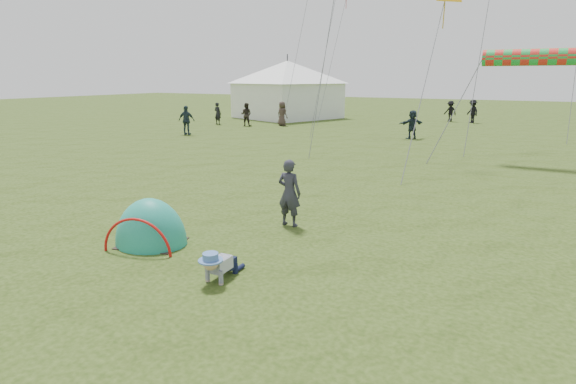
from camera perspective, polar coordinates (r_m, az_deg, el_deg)
The scene contains 14 objects.
ground at distance 7.18m, azimuth -5.65°, elevation -13.90°, with size 140.00×140.00×0.00m, color #20360C.
crawling_toddler at distance 7.86m, azimuth -8.82°, elevation -9.04°, with size 0.53×0.76×0.58m, color black, non-canonical shape.
popup_tent at distance 9.90m, azimuth -16.91°, elevation -6.29°, with size 1.51×1.25×1.96m, color #1A8977.
standing_adult at distance 10.39m, azimuth 0.17°, elevation -0.11°, with size 0.58×0.38×1.58m, color #2C2B37.
event_marquee at distance 38.77m, azimuth -0.08°, elevation 13.13°, with size 7.33×7.33×5.04m, color white, non-canonical shape.
crowd_person_1 at distance 32.34m, azimuth -5.33°, elevation 9.77°, with size 0.78×0.61×1.61m, color black.
crowd_person_3 at distance 37.14m, azimuth 22.38°, elevation 9.45°, with size 1.12×0.64×1.73m, color black.
crowd_person_5 at distance 26.39m, azimuth 15.49°, elevation 8.26°, with size 1.49×0.47×1.60m, color #1D2A34.
crowd_person_6 at distance 40.63m, azimuth 5.47°, elevation 10.70°, with size 0.59×0.38×1.61m, color black.
crowd_person_8 at distance 27.88m, azimuth -12.75°, elevation 8.86°, with size 1.01×0.42×1.73m, color #23333F.
crowd_person_9 at distance 37.74m, azimuth 19.92°, elevation 9.63°, with size 1.03×0.59×1.59m, color black.
crowd_person_10 at distance 32.36m, azimuth -0.76°, elevation 9.91°, with size 0.83×0.54×1.70m, color #3A2C28.
crowd_person_12 at distance 33.73m, azimuth -8.91°, elevation 9.82°, with size 0.58×0.38×1.58m, color black.
rainbow_tube_kite at distance 20.34m, azimuth 31.92°, elevation 14.39°, with size 0.64×0.64×5.82m, color red.
Camera 1 is at (3.60, -5.20, 3.40)m, focal length 28.00 mm.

